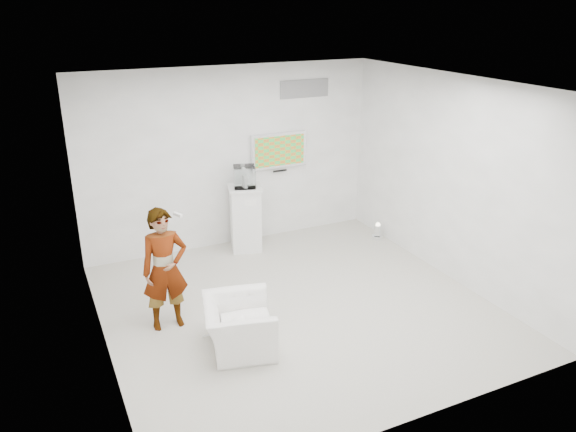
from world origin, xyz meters
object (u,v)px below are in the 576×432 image
Objects in this scene: pedestal at (246,218)px; floor_uplight at (378,231)px; person at (165,269)px; armchair at (239,326)px; tv at (279,150)px.

pedestal is 2.35m from floor_uplight.
person is 1.46× the size of pedestal.
pedestal is at bearing 164.79° from floor_uplight.
person is 1.18m from armchair.
armchair is at bearing -148.37° from floor_uplight.
pedestal is 3.79× the size of floor_uplight.
person is at bearing -163.10° from floor_uplight.
tv is 0.63× the size of person.
pedestal is at bearing -156.91° from tv.
person reaches higher than armchair.
person is at bearing -134.25° from pedestal.
tv is at bearing 147.73° from floor_uplight.
pedestal reaches higher than armchair.
person is 4.25m from floor_uplight.
tv is 0.91× the size of pedestal.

